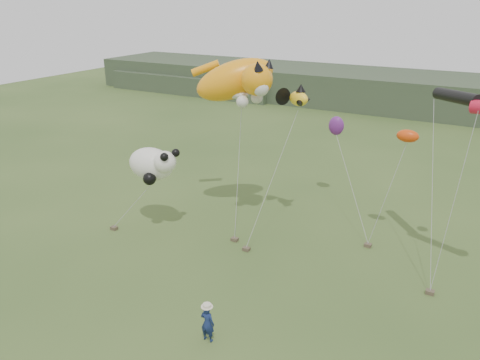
% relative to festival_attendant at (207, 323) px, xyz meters
% --- Properties ---
extents(ground, '(120.00, 120.00, 0.00)m').
position_rel_festival_attendant_xyz_m(ground, '(0.17, 1.79, -0.81)').
color(ground, '#385123').
rests_on(ground, ground).
extents(headland, '(90.00, 13.00, 4.00)m').
position_rel_festival_attendant_xyz_m(headland, '(-2.94, 46.48, 1.12)').
color(headland, '#2D3D28').
rests_on(headland, ground).
extents(festival_attendant, '(0.59, 0.39, 1.61)m').
position_rel_festival_attendant_xyz_m(festival_attendant, '(0.00, 0.00, 0.00)').
color(festival_attendant, navy).
rests_on(festival_attendant, ground).
extents(sandbag_anchors, '(17.47, 5.47, 0.19)m').
position_rel_festival_attendant_xyz_m(sandbag_anchors, '(-0.85, 7.55, -0.71)').
color(sandbag_anchors, brown).
rests_on(sandbag_anchors, ground).
extents(cat_kite, '(5.93, 4.34, 3.27)m').
position_rel_festival_attendant_xyz_m(cat_kite, '(-4.20, 10.09, 7.60)').
color(cat_kite, orange).
rests_on(cat_kite, ground).
extents(fish_kite, '(2.63, 1.72, 1.25)m').
position_rel_festival_attendant_xyz_m(fish_kite, '(-1.31, 10.64, 6.87)').
color(fish_kite, yellow).
rests_on(fish_kite, ground).
extents(panda_kite, '(3.26, 2.11, 2.03)m').
position_rel_festival_attendant_xyz_m(panda_kite, '(-7.88, 6.77, 3.14)').
color(panda_kite, white).
rests_on(panda_kite, ground).
extents(misc_kites, '(6.02, 4.54, 1.92)m').
position_rel_festival_attendant_xyz_m(misc_kites, '(1.53, 14.32, 4.61)').
color(misc_kites, '#D9400C').
rests_on(misc_kites, ground).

